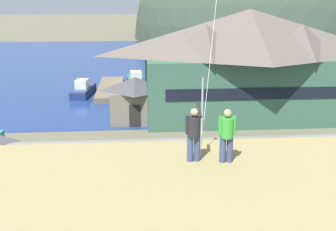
{
  "coord_description": "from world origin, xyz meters",
  "views": [
    {
      "loc": [
        -1.33,
        -19.84,
        12.22
      ],
      "look_at": [
        0.97,
        9.0,
        3.94
      ],
      "focal_mm": 44.27,
      "sensor_mm": 36.0,
      "label": 1
    }
  ],
  "objects": [
    {
      "name": "wharf_dock",
      "position": [
        -4.74,
        35.29,
        0.35
      ],
      "size": [
        3.2,
        13.96,
        0.7
      ],
      "color": "#70604C",
      "rests_on": "ground"
    },
    {
      "name": "bay_water",
      "position": [
        0.0,
        60.0,
        0.01
      ],
      "size": [
        360.0,
        84.0,
        0.03
      ],
      "primitive_type": "cube",
      "color": "navy",
      "rests_on": "ground"
    },
    {
      "name": "parked_car_front_row_silver",
      "position": [
        10.1,
        7.45,
        1.06
      ],
      "size": [
        4.23,
        2.11,
        1.82
      ],
      "color": "#9EA3A8",
      "rests_on": "parking_lot_pad"
    },
    {
      "name": "parked_car_front_row_red",
      "position": [
        -4.77,
        -0.54,
        1.06
      ],
      "size": [
        4.24,
        2.12,
        1.82
      ],
      "color": "slate",
      "rests_on": "parking_lot_pad"
    },
    {
      "name": "parked_car_mid_row_near",
      "position": [
        0.25,
        0.24,
        1.06
      ],
      "size": [
        4.27,
        2.19,
        1.82
      ],
      "color": "red",
      "rests_on": "parking_lot_pad"
    },
    {
      "name": "parked_car_mid_row_center",
      "position": [
        4.93,
        5.92,
        1.06
      ],
      "size": [
        4.24,
        2.13,
        1.82
      ],
      "color": "#B28923",
      "rests_on": "parking_lot_pad"
    },
    {
      "name": "harbor_lodge",
      "position": [
        10.36,
        22.03,
        5.94
      ],
      "size": [
        22.49,
        11.38,
        11.11
      ],
      "color": "#38604C",
      "rests_on": "ground"
    },
    {
      "name": "parking_light_pole",
      "position": [
        3.73,
        10.56,
        3.75
      ],
      "size": [
        0.24,
        0.78,
        6.25
      ],
      "color": "#ADADB2",
      "rests_on": "parking_lot_pad"
    },
    {
      "name": "parked_car_back_row_left",
      "position": [
        -5.93,
        6.07,
        1.06
      ],
      "size": [
        4.32,
        2.29,
        1.82
      ],
      "color": "black",
      "rests_on": "parking_lot_pad"
    },
    {
      "name": "storage_shed_waterside",
      "position": [
        -1.36,
        20.81,
        2.38
      ],
      "size": [
        5.42,
        4.59,
        4.6
      ],
      "color": "#756B5B",
      "rests_on": "ground"
    },
    {
      "name": "person_kite_flyer",
      "position": [
        0.47,
        -7.57,
        8.12
      ],
      "size": [
        0.51,
        0.66,
        1.86
      ],
      "color": "#384770",
      "rests_on": "grassy_hill_foreground"
    },
    {
      "name": "person_companion",
      "position": [
        1.48,
        -7.75,
        8.11
      ],
      "size": [
        0.55,
        0.4,
        1.74
      ],
      "color": "#384770",
      "rests_on": "grassy_hill_foreground"
    },
    {
      "name": "parking_lot_pad",
      "position": [
        0.0,
        5.0,
        0.05
      ],
      "size": [
        40.0,
        20.0,
        0.1
      ],
      "primitive_type": "cube",
      "color": "gray",
      "rests_on": "ground"
    },
    {
      "name": "far_hill_east_peak",
      "position": [
        60.48,
        116.08,
        0.0
      ],
      "size": [
        111.29,
        66.61,
        94.73
      ],
      "primitive_type": "ellipsoid",
      "color": "#42513D",
      "rests_on": "ground"
    },
    {
      "name": "moored_boat_wharfside",
      "position": [
        -8.09,
        33.09,
        0.72
      ],
      "size": [
        2.78,
        6.57,
        2.16
      ],
      "color": "navy",
      "rests_on": "ground"
    },
    {
      "name": "far_hill_west_ridge",
      "position": [
        39.09,
        110.15,
        0.0
      ],
      "size": [
        80.55,
        71.88,
        76.04
      ],
      "primitive_type": "ellipsoid",
      "color": "#3D4C38",
      "rests_on": "ground"
    },
    {
      "name": "moored_boat_outer_mooring",
      "position": [
        -1.28,
        38.63,
        0.72
      ],
      "size": [
        2.75,
        7.11,
        2.16
      ],
      "color": "#23564C",
      "rests_on": "ground"
    },
    {
      "name": "ground_plane",
      "position": [
        0.0,
        0.0,
        0.0
      ],
      "size": [
        600.0,
        600.0,
        0.0
      ],
      "primitive_type": "plane",
      "color": "#66604C"
    }
  ]
}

